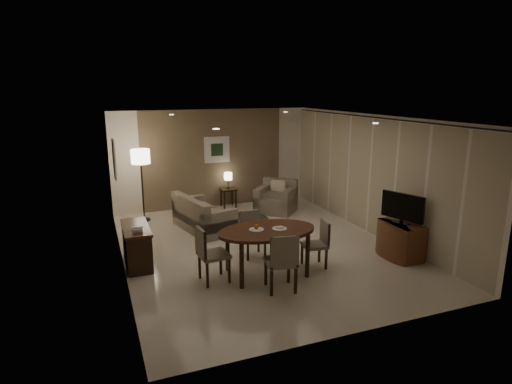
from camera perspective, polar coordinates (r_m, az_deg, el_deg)
name	(u,v)px	position (r m, az deg, el deg)	size (l,w,h in m)	color
room_shell	(253,181)	(9.06, -0.46, 1.51)	(5.50, 7.00, 2.70)	beige
taupe_accent	(213,159)	(11.95, -5.70, 4.45)	(3.96, 0.03, 2.70)	#77624A
curtain_wall	(370,176)	(9.98, 14.94, 2.02)	(0.08, 6.70, 2.58)	#BFB695
curtain_rod	(374,117)	(9.81, 15.42, 9.58)	(0.03, 0.03, 6.80)	black
art_back_frame	(217,150)	(11.91, -5.23, 5.65)	(0.72, 0.03, 0.72)	silver
art_back_canvas	(217,150)	(11.90, -5.21, 5.64)	(0.34, 0.01, 0.34)	#1C321C
art_left_frame	(114,159)	(9.21, -18.40, 4.16)	(0.03, 0.60, 0.80)	silver
art_left_canvas	(115,159)	(9.21, -18.30, 4.17)	(0.01, 0.46, 0.64)	gray
downlight_nl	(216,129)	(6.35, -5.34, 8.37)	(0.10, 0.10, 0.01)	white
downlight_nr	(375,123)	(7.61, 15.64, 8.81)	(0.10, 0.10, 0.01)	white
downlight_fl	(172,115)	(9.86, -11.19, 10.09)	(0.10, 0.10, 0.01)	white
downlight_fr	(286,112)	(10.71, 3.97, 10.59)	(0.10, 0.10, 0.01)	white
console_desk	(137,246)	(8.43, -15.61, -6.89)	(0.48, 1.20, 0.75)	#4E2719
telephone	(137,229)	(8.01, -15.58, -4.77)	(0.20, 0.14, 0.09)	white
tv_cabinet	(401,240)	(8.94, 18.72, -6.10)	(0.48, 0.90, 0.70)	brown
flat_tv	(403,208)	(8.73, 18.95, -1.97)	(0.06, 0.88, 0.60)	black
dining_table	(267,252)	(7.72, 1.45, -7.97)	(1.78, 1.11, 0.84)	#4E2719
chair_near	(281,261)	(7.12, 3.29, -9.16)	(0.49, 0.49, 1.01)	gray
chair_far	(253,235)	(8.47, -0.36, -5.74)	(0.43, 0.43, 0.89)	gray
chair_left	(214,254)	(7.45, -5.64, -8.23)	(0.48, 0.48, 0.99)	gray
chair_right	(314,244)	(8.07, 7.77, -6.95)	(0.42, 0.42, 0.87)	gray
plate_a	(256,230)	(7.55, 0.06, -5.03)	(0.26, 0.26, 0.02)	white
plate_b	(279,229)	(7.61, 3.15, -4.89)	(0.26, 0.26, 0.02)	white
fruit_apple	(256,227)	(7.53, 0.06, -4.64)	(0.09, 0.09, 0.09)	#A44E12
napkin	(279,227)	(7.60, 3.15, -4.73)	(0.12, 0.08, 0.03)	white
round_rug	(244,220)	(10.89, -1.62, -3.70)	(1.26, 1.26, 0.01)	#3D3722
sofa	(204,213)	(10.14, -7.00, -2.77)	(0.86, 1.72, 0.81)	gray
armchair	(276,196)	(11.48, 2.65, -0.60)	(0.96, 0.91, 0.85)	gray
side_table	(228,198)	(12.00, -3.70, -0.76)	(0.42, 0.42, 0.53)	black
table_lamp	(228,180)	(11.88, -3.74, 1.64)	(0.22, 0.22, 0.50)	#FFEAC1
floor_lamp	(142,186)	(10.98, -14.93, 0.84)	(0.46, 0.46, 1.81)	#FFE5B7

